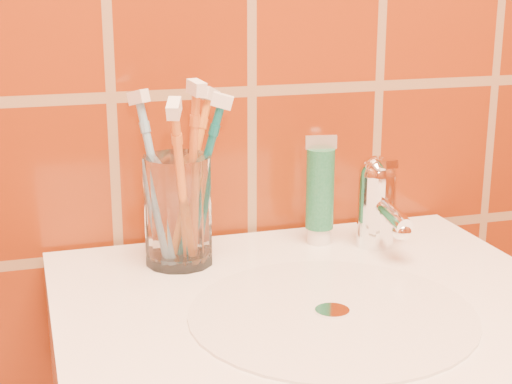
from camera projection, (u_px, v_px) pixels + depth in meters
name	position (u px, v px, depth m)	size (l,w,h in m)	color
glass_tumbler	(178.00, 210.00, 0.94)	(0.08, 0.08, 0.13)	white
toothpaste_tube	(320.00, 194.00, 1.01)	(0.04, 0.04, 0.14)	white
faucet	(378.00, 199.00, 1.00)	(0.05, 0.11, 0.12)	white
toothbrush_0	(182.00, 189.00, 0.89)	(0.05, 0.10, 0.22)	orange
toothbrush_1	(201.00, 180.00, 0.94)	(0.08, 0.04, 0.21)	#0D656D
toothbrush_2	(191.00, 175.00, 0.97)	(0.09, 0.08, 0.21)	#C56A22
toothbrush_3	(156.00, 180.00, 0.94)	(0.05, 0.07, 0.21)	#77ACD3
toothbrush_4	(192.00, 176.00, 0.92)	(0.03, 0.05, 0.23)	#CD6624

